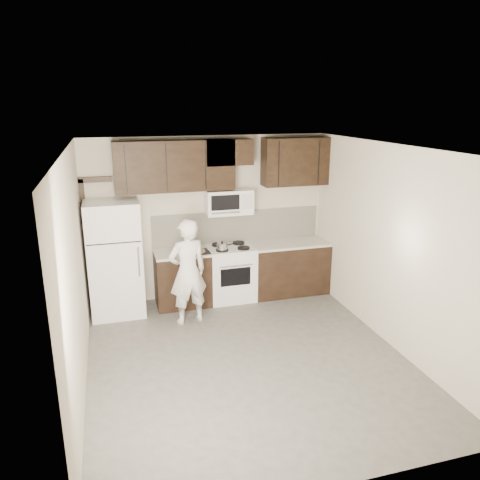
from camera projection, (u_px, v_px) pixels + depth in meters
name	position (u px, v px, depth m)	size (l,w,h in m)	color
floor	(247.00, 358.00, 6.10)	(4.50, 4.50, 0.00)	#4F4C4A
back_wall	(208.00, 218.00, 7.79)	(4.00, 4.00, 0.00)	beige
ceiling	(248.00, 148.00, 5.33)	(4.50, 4.50, 0.00)	white
counter_run	(248.00, 271.00, 7.91)	(2.95, 0.64, 0.91)	black
stove	(231.00, 273.00, 7.83)	(0.76, 0.66, 0.94)	white
backsplash	(237.00, 226.00, 7.96)	(2.90, 0.02, 0.54)	silver
upper_cabinets	(222.00, 163.00, 7.42)	(3.48, 0.35, 0.78)	black
microwave	(228.00, 202.00, 7.60)	(0.76, 0.42, 0.40)	white
refrigerator	(115.00, 259.00, 7.17)	(0.80, 0.76, 1.80)	white
door_trim	(88.00, 233.00, 7.27)	(0.50, 0.08, 2.12)	black
saucepan	(222.00, 247.00, 7.50)	(0.29, 0.17, 0.16)	silver
baking_tray	(197.00, 252.00, 7.41)	(0.37, 0.28, 0.02)	black
pizza	(197.00, 251.00, 7.41)	(0.25, 0.25, 0.02)	tan
person	(188.00, 272.00, 6.89)	(0.59, 0.38, 1.61)	white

